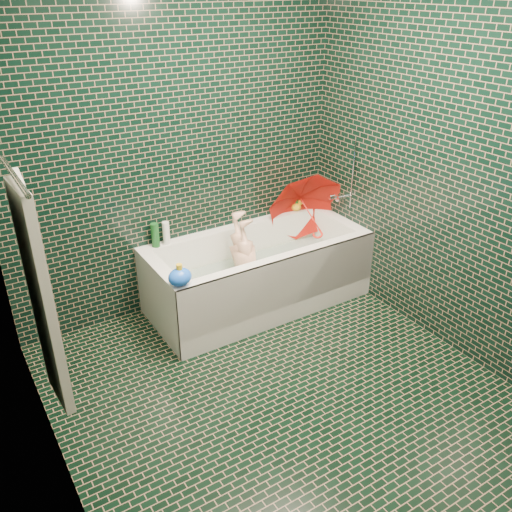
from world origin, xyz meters
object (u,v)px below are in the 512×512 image
bathtub (259,280)px  rubber_duck (297,206)px  bath_toy (180,277)px  child (249,272)px  umbrella (311,215)px

bathtub → rubber_duck: rubber_duck is taller
bathtub → bath_toy: 0.94m
rubber_duck → bathtub: bearing=-133.4°
bathtub → rubber_duck: (0.60, 0.33, 0.38)m
bathtub → child: 0.14m
bath_toy → bathtub: bearing=5.5°
umbrella → bath_toy: 1.41m
umbrella → bath_toy: size_ratio=3.38×
child → umbrella: 0.72m
bathtub → rubber_duck: size_ratio=14.06×
bathtub → bath_toy: bath_toy is taller
bathtub → rubber_duck: bearing=29.3°
child → rubber_duck: bearing=131.6°
rubber_duck → bath_toy: bath_toy is taller
child → umbrella: bearing=114.1°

